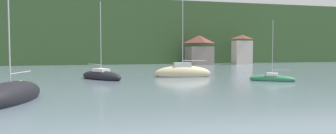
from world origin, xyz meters
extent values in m
cube|color=#38562D|center=(0.00, 126.63, 8.74)|extent=(352.00, 57.39, 17.49)
cube|color=gray|center=(23.55, 92.89, 2.38)|extent=(6.14, 5.90, 4.76)
pyramid|color=brown|center=(23.55, 92.89, 6.68)|extent=(6.45, 6.20, 2.07)
cube|color=beige|center=(35.32, 91.54, 3.16)|extent=(4.75, 3.20, 6.32)
pyramid|color=brown|center=(35.32, 91.54, 7.36)|extent=(4.99, 3.36, 1.12)
ellipsoid|color=black|center=(-4.06, 56.78, 0.37)|extent=(6.20, 7.95, 1.64)
cylinder|color=#B7B7BC|center=(-4.06, 56.78, 5.60)|extent=(0.10, 0.10, 9.55)
cylinder|color=#ADADB2|center=(-4.87, 58.05, 1.97)|extent=(1.69, 2.59, 0.09)
cube|color=silver|center=(-4.06, 56.78, 1.13)|extent=(2.30, 2.61, 0.62)
ellipsoid|color=#2D754C|center=(16.72, 48.64, 0.26)|extent=(5.44, 4.66, 1.14)
cylinder|color=#B7B7BC|center=(16.72, 48.64, 4.16)|extent=(0.07, 0.07, 7.18)
cylinder|color=#ADADB2|center=(17.61, 47.96, 1.43)|extent=(1.81, 1.40, 0.06)
cube|color=silver|center=(16.72, 48.64, 0.80)|extent=(1.67, 1.62, 0.47)
ellipsoid|color=black|center=(-11.80, 39.40, 0.49)|extent=(5.00, 8.80, 2.18)
cylinder|color=#B7B7BC|center=(-11.80, 39.40, 5.50)|extent=(0.10, 0.10, 8.82)
cylinder|color=#ADADB2|center=(-11.33, 41.01, 2.15)|extent=(1.02, 3.26, 0.09)
ellipsoid|color=#CCBC8E|center=(7.69, 57.62, 0.52)|extent=(8.55, 3.36, 2.29)
cylinder|color=#B7B7BC|center=(7.69, 57.62, 6.18)|extent=(0.10, 0.10, 10.07)
cylinder|color=#ADADB2|center=(9.46, 57.40, 2.35)|extent=(3.56, 0.53, 0.09)
cube|color=silver|center=(7.69, 57.62, 1.61)|extent=(2.59, 1.63, 0.93)
sphere|color=yellow|center=(-13.84, 55.33, 0.00)|extent=(0.51, 0.51, 0.51)
camera|label=1|loc=(-6.57, 12.93, 4.03)|focal=34.36mm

